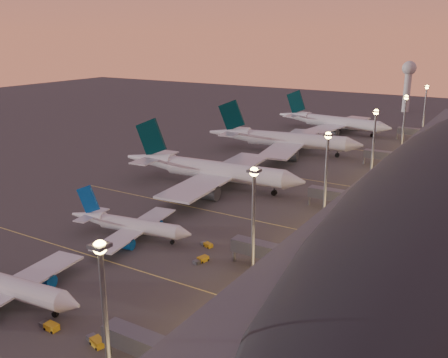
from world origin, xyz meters
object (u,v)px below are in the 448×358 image
radar_tower (408,78)px  baggage_tug_d (201,260)px  baggage_tug_c (207,245)px  airliner_narrow_north (129,225)px  airliner_wide_mid (283,140)px  baggage_tug_b (50,326)px  airliner_narrow_south (0,284)px  airliner_wide_near (210,170)px  baggage_tug_a (96,341)px  airliner_wide_far (332,122)px

radar_tower → baggage_tug_d: radar_tower is taller
baggage_tug_c → airliner_narrow_north: bearing=-147.0°
airliner_wide_mid → baggage_tug_b: airliner_wide_mid is taller
airliner_narrow_south → airliner_wide_near: 84.81m
airliner_narrow_north → baggage_tug_a: airliner_narrow_north is taller
airliner_narrow_north → baggage_tug_b: airliner_narrow_north is taller
airliner_narrow_south → airliner_narrow_north: bearing=83.9°
radar_tower → baggage_tug_d: 255.31m
airliner_narrow_north → airliner_wide_near: bearing=88.6°
airliner_narrow_north → airliner_wide_far: 161.13m
airliner_narrow_south → baggage_tug_a: size_ratio=8.91×
baggage_tug_a → baggage_tug_c: bearing=114.9°
airliner_narrow_north → baggage_tug_b: size_ratio=8.78×
airliner_narrow_south → airliner_wide_far: airliner_wide_far is taller
airliner_narrow_south → baggage_tug_b: size_ratio=9.81×
baggage_tug_b → baggage_tug_c: size_ratio=1.13×
airliner_wide_mid → baggage_tug_c: bearing=-84.8°
airliner_wide_far → baggage_tug_c: bearing=-74.3°
airliner_wide_far → baggage_tug_d: bearing=-73.5°
airliner_narrow_north → baggage_tug_c: bearing=5.5°
airliner_narrow_north → radar_tower: bearing=77.7°
airliner_narrow_south → baggage_tug_c: size_ratio=11.06×
airliner_wide_near → baggage_tug_d: airliner_wide_near is taller
baggage_tug_a → airliner_wide_near: bearing=127.9°
airliner_narrow_north → baggage_tug_c: airliner_narrow_north is taller
baggage_tug_b → baggage_tug_c: bearing=86.4°
radar_tower → baggage_tug_d: size_ratio=8.07×
airliner_narrow_north → baggage_tug_b: 41.77m
baggage_tug_a → baggage_tug_d: size_ratio=1.09×
airliner_wide_mid → baggage_tug_d: bearing=-84.0°
baggage_tug_a → baggage_tug_b: baggage_tug_a is taller
airliner_narrow_north → radar_tower: (13.74, 251.68, 18.64)m
airliner_wide_far → baggage_tug_b: size_ratio=15.92×
baggage_tug_b → airliner_wide_far: bearing=97.7°
airliner_wide_far → baggage_tug_d: airliner_wide_far is taller
airliner_narrow_north → airliner_wide_far: airliner_wide_far is taller
airliner_narrow_south → airliner_wide_far: size_ratio=0.62×
airliner_wide_mid → airliner_wide_far: airliner_wide_mid is taller
airliner_wide_near → airliner_wide_far: airliner_wide_near is taller
baggage_tug_d → baggage_tug_b: bearing=-177.9°
radar_tower → airliner_wide_far: bearing=-101.0°
airliner_narrow_north → airliner_wide_far: bearing=82.2°
airliner_wide_mid → baggage_tug_a: 146.47m
airliner_wide_mid → airliner_narrow_south: bearing=-97.0°
airliner_narrow_north → baggage_tug_d: (23.61, -2.55, -2.72)m
airliner_narrow_north → airliner_wide_mid: 105.40m
airliner_narrow_north → radar_tower: 252.74m
baggage_tug_a → airliner_wide_mid: bearing=119.8°
airliner_narrow_south → baggage_tug_c: bearing=58.5°
airliner_narrow_south → baggage_tug_a: airliner_narrow_south is taller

